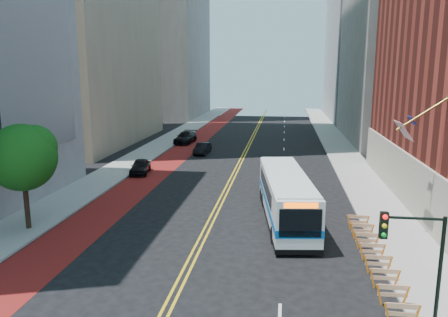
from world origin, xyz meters
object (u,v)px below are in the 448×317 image
Objects in this scene: transit_bus at (286,196)px; car_c at (186,137)px; car_a at (140,166)px; traffic_signal at (415,255)px; street_tree at (23,155)px; car_b at (202,149)px.

car_c is (-14.00, 30.96, -0.94)m from transit_bus.
car_a is 0.76× the size of car_c.
transit_bus is 33.99m from car_c.
street_tree is at bearing 155.18° from traffic_signal.
traffic_signal reaches higher than car_a.
transit_bus reaches higher than car_b.
transit_bus is at bearing -61.15° from car_c.
traffic_signal is 48.32m from car_c.
car_c is (2.23, 35.02, -4.12)m from street_tree.
street_tree is 0.54× the size of transit_bus.
car_c is at bearing 112.46° from traffic_signal.
transit_bus is (16.23, 4.05, -3.18)m from street_tree.
street_tree is 1.32× the size of traffic_signal.
transit_bus is 2.96× the size of car_a.
street_tree is at bearing -105.32° from car_a.
transit_bus reaches higher than car_c.
traffic_signal is at bearing -79.29° from transit_bus.
street_tree is at bearing -89.13° from car_c.
street_tree is 16.77m from car_a.
traffic_signal is at bearing -63.02° from car_c.
car_b is at bearing 111.57° from traffic_signal.
transit_bus reaches higher than car_a.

